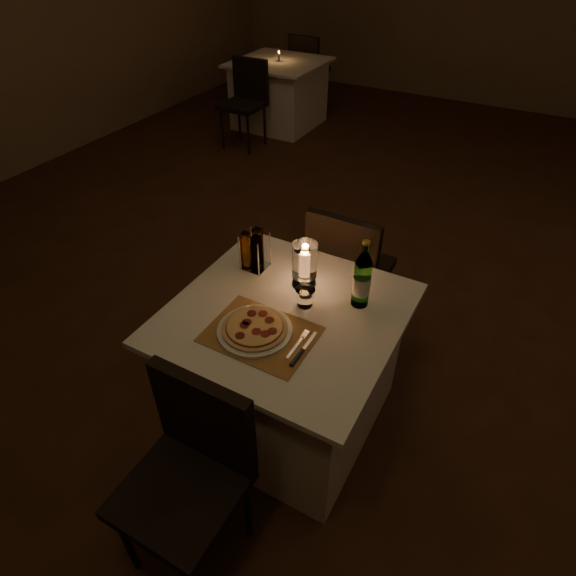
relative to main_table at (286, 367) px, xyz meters
The scene contains 17 objects.
floor 0.91m from the main_table, 78.75° to the left, with size 8.00×10.00×0.02m, color #482717.
main_table is the anchor object (origin of this frame).
chair_near 0.74m from the main_table, 90.00° to the right, with size 0.42×0.42×0.90m.
chair_far 0.74m from the main_table, 90.00° to the left, with size 0.42×0.42×0.90m.
placemat 0.41m from the main_table, 96.34° to the right, with size 0.45×0.34×0.00m, color #AA743B.
plate 0.42m from the main_table, 105.52° to the right, with size 0.32×0.32×0.01m, color white.
pizza 0.44m from the main_table, 105.48° to the right, with size 0.28×0.28×0.02m.
fork 0.43m from the main_table, 45.27° to the right, with size 0.02×0.18×0.00m.
knife 0.46m from the main_table, 49.01° to the right, with size 0.02×0.22×0.01m.
tumbler 0.42m from the main_table, 56.42° to the left, with size 0.09×0.09×0.09m, color white, non-canonical shape.
water_bottle 0.61m from the main_table, 38.37° to the left, with size 0.08×0.08×0.34m.
hurricane_candle 0.54m from the main_table, 95.01° to the left, with size 0.12×0.12×0.23m.
cruet_caddy 0.59m from the main_table, 144.59° to the left, with size 0.12×0.12×0.21m.
neighbor_table_left 4.38m from the main_table, 120.25° to the left, with size 1.00×1.00×0.74m.
neighbor_chair_la 3.78m from the main_table, 125.71° to the left, with size 0.42×0.42×0.90m.
neighbor_chair_lb 5.01m from the main_table, 116.13° to the left, with size 0.42×0.42×0.90m.
neighbor_candle_left 4.40m from the main_table, 120.25° to the left, with size 0.03×0.03×0.11m.
Camera 1 is at (0.63, -2.21, 2.16)m, focal length 30.00 mm.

